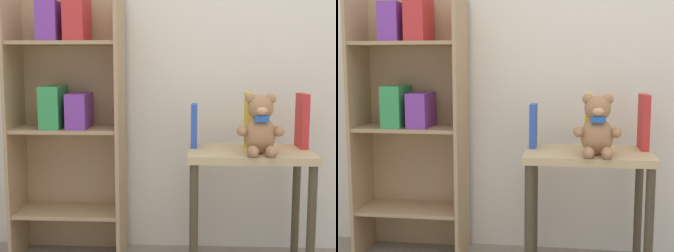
{
  "view_description": "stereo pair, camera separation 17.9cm",
  "coord_description": "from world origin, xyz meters",
  "views": [
    {
      "loc": [
        -0.17,
        -1.06,
        1.0
      ],
      "look_at": [
        -0.29,
        1.19,
        0.71
      ],
      "focal_mm": 50.0,
      "sensor_mm": 36.0,
      "label": 1
    },
    {
      "loc": [
        0.0,
        -1.04,
        1.0
      ],
      "look_at": [
        -0.29,
        1.19,
        0.71
      ],
      "focal_mm": 50.0,
      "sensor_mm": 36.0,
      "label": 2
    }
  ],
  "objects": [
    {
      "name": "book_standing_red",
      "position": [
        0.36,
        1.23,
        0.73
      ],
      "size": [
        0.04,
        0.15,
        0.26
      ],
      "primitive_type": "cube",
      "rotation": [
        0.0,
        0.0,
        0.03
      ],
      "color": "red",
      "rests_on": "display_table"
    },
    {
      "name": "wall_back",
      "position": [
        0.0,
        1.47,
        1.25
      ],
      "size": [
        4.8,
        0.06,
        2.5
      ],
      "color": "silver",
      "rests_on": "ground_plane"
    },
    {
      "name": "teddy_bear",
      "position": [
        0.13,
        1.04,
        0.73
      ],
      "size": [
        0.21,
        0.19,
        0.28
      ],
      "color": "#A8754C",
      "rests_on": "display_table"
    },
    {
      "name": "display_table",
      "position": [
        0.1,
        1.14,
        0.49
      ],
      "size": [
        0.58,
        0.38,
        0.6
      ],
      "color": "tan",
      "rests_on": "ground_plane"
    },
    {
      "name": "book_standing_blue",
      "position": [
        -0.16,
        1.21,
        0.71
      ],
      "size": [
        0.03,
        0.12,
        0.21
      ],
      "primitive_type": "cube",
      "rotation": [
        0.0,
        0.0,
        -0.03
      ],
      "color": "#2D51B7",
      "rests_on": "display_table"
    },
    {
      "name": "bookshelf_side",
      "position": [
        -0.81,
        1.31,
        0.78
      ],
      "size": [
        0.56,
        0.29,
        1.35
      ],
      "color": "tan",
      "rests_on": "ground_plane"
    },
    {
      "name": "book_standing_yellow",
      "position": [
        0.1,
        1.22,
        0.73
      ],
      "size": [
        0.03,
        0.12,
        0.27
      ],
      "primitive_type": "cube",
      "rotation": [
        0.0,
        0.0,
        0.01
      ],
      "color": "gold",
      "rests_on": "display_table"
    }
  ]
}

